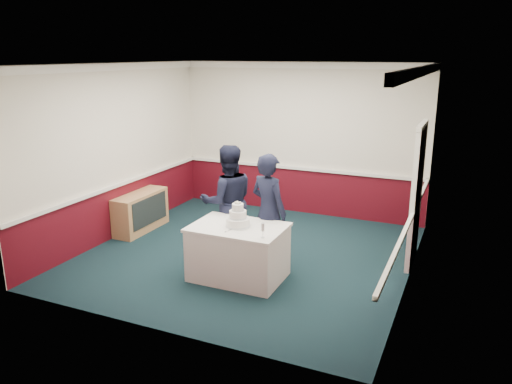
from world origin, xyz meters
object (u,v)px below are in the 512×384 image
at_px(cake_knife, 230,230).
at_px(person_man, 228,201).
at_px(sideboard, 141,212).
at_px(person_woman, 269,211).
at_px(cake_table, 238,252).
at_px(wedding_cake, 238,219).
at_px(champagne_flute, 263,228).

distance_m(cake_knife, person_man, 1.03).
relative_size(sideboard, person_woman, 0.68).
relative_size(cake_table, wedding_cake, 3.63).
bearing_deg(sideboard, champagne_flute, -24.69).
xyz_separation_m(sideboard, wedding_cake, (2.52, -1.11, 0.55)).
bearing_deg(sideboard, cake_table, -23.74).
height_order(cake_table, person_woman, person_woman).
bearing_deg(wedding_cake, person_man, 126.42).
distance_m(wedding_cake, person_woman, 0.60).
bearing_deg(cake_knife, champagne_flute, 3.63).
bearing_deg(cake_table, person_man, 126.42).
xyz_separation_m(cake_table, person_man, (-0.52, 0.70, 0.50)).
relative_size(cake_knife, person_man, 0.12).
bearing_deg(person_woman, person_man, 10.12).
bearing_deg(person_woman, cake_knife, 91.33).
height_order(wedding_cake, cake_knife, wedding_cake).
relative_size(sideboard, wedding_cake, 3.30).
height_order(sideboard, cake_knife, cake_knife).
xyz_separation_m(wedding_cake, champagne_flute, (0.50, -0.28, 0.03)).
distance_m(sideboard, cake_knife, 2.84).
xyz_separation_m(wedding_cake, cake_knife, (-0.03, -0.20, -0.11)).
relative_size(cake_table, champagne_flute, 6.44).
distance_m(wedding_cake, champagne_flute, 0.57).
bearing_deg(cake_knife, cake_table, 93.68).
distance_m(wedding_cake, person_man, 0.87).
bearing_deg(cake_knife, sideboard, 164.49).
bearing_deg(cake_table, cake_knife, -98.53).
bearing_deg(champagne_flute, person_man, 136.05).
bearing_deg(cake_knife, wedding_cake, 93.68).
xyz_separation_m(wedding_cake, person_man, (-0.52, 0.70, 0.00)).
relative_size(sideboard, cake_knife, 5.45).
xyz_separation_m(champagne_flute, person_man, (-1.02, 0.98, -0.03)).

